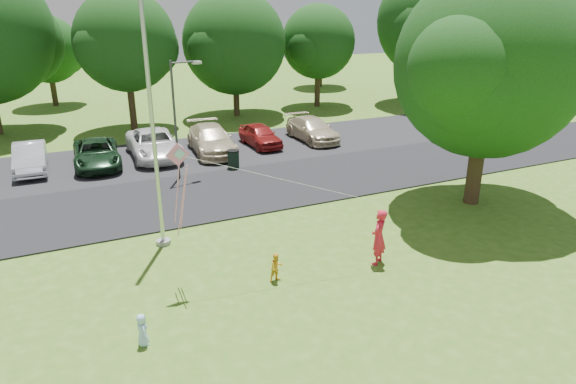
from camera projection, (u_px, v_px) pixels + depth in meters
name	position (u px, v px, depth m)	size (l,w,h in m)	color
ground	(319.00, 290.00, 15.06)	(120.00, 120.00, 0.00)	#3C661B
park_road	(223.00, 192.00, 22.70)	(60.00, 6.00, 0.06)	black
parking_strip	(186.00, 155.00, 28.22)	(42.00, 7.00, 0.06)	black
flagpole	(153.00, 127.00, 16.47)	(0.50, 0.50, 10.00)	#B7BABF
street_lamp	(179.00, 109.00, 23.43)	(1.54, 0.49, 5.53)	#3F3F44
trash_can	(233.00, 160.00, 25.77)	(0.62, 0.62, 0.98)	black
big_tree	(488.00, 68.00, 19.58)	(8.19, 7.27, 9.34)	#332316
tree_row	(171.00, 37.00, 34.27)	(64.35, 11.94, 10.88)	#332316
horizon_trees	(176.00, 46.00, 43.94)	(77.46, 7.20, 7.02)	#332316
parked_cars	(181.00, 143.00, 27.81)	(17.08, 5.71, 1.48)	#B2B7BF
woman	(379.00, 237.00, 16.31)	(0.68, 0.44, 1.86)	red
child_yellow	(277.00, 267.00, 15.42)	(0.45, 0.35, 0.92)	yellow
child_blue	(142.00, 330.00, 12.54)	(0.42, 0.27, 0.86)	#A5CDFE
kite	(183.00, 170.00, 14.17)	(6.25, 1.59, 2.89)	pink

